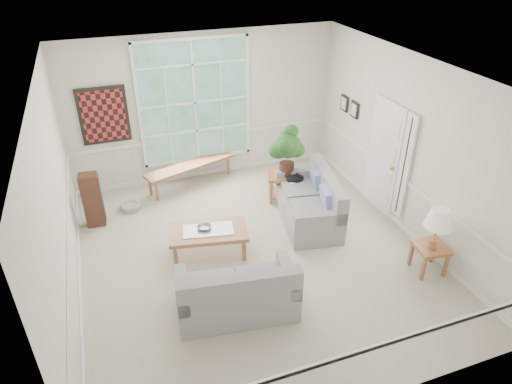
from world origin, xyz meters
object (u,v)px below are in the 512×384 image
(side_table, at_px, (428,258))
(coffee_table, at_px, (209,242))
(loveseat_front, at_px, (237,286))
(end_table, at_px, (282,186))
(loveseat_right, at_px, (308,199))

(side_table, bearing_deg, coffee_table, 153.09)
(loveseat_front, distance_m, end_table, 3.15)
(loveseat_front, height_order, end_table, loveseat_front)
(loveseat_right, relative_size, end_table, 3.17)
(coffee_table, relative_size, end_table, 2.31)
(loveseat_front, height_order, coffee_table, loveseat_front)
(coffee_table, bearing_deg, end_table, 45.71)
(coffee_table, xyz_separation_m, side_table, (3.10, -1.57, 0.01))
(loveseat_right, distance_m, side_table, 2.25)
(coffee_table, bearing_deg, loveseat_front, -77.18)
(loveseat_right, relative_size, side_table, 3.59)
(loveseat_right, height_order, side_table, loveseat_right)
(end_table, bearing_deg, loveseat_front, -123.93)
(coffee_table, height_order, end_table, end_table)
(loveseat_right, xyz_separation_m, coffee_table, (-1.93, -0.34, -0.23))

